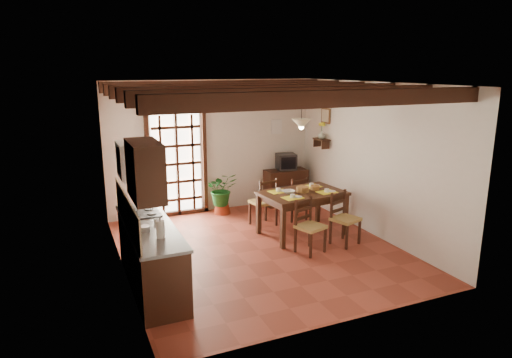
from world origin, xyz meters
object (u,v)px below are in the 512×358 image
chair_near_left (310,236)px  crt_tv (286,162)px  dining_table (302,197)px  chair_near_right (344,228)px  chair_far_right (295,206)px  kitchen_counter (150,255)px  sideboard (286,187)px  chair_far_left (264,211)px  potted_plant (222,187)px  pendant_lamp (301,123)px

chair_near_left → crt_tv: size_ratio=1.93×
dining_table → chair_near_right: chair_near_right is taller
dining_table → chair_far_right: chair_far_right is taller
kitchen_counter → sideboard: bearing=38.3°
chair_far_left → potted_plant: (-0.50, 1.05, 0.27)m
kitchen_counter → chair_near_right: 3.45m
pendant_lamp → crt_tv: bearing=71.0°
chair_far_right → chair_near_left: bearing=64.8°
chair_near_right → chair_far_right: (-0.16, 1.53, -0.01)m
sideboard → crt_tv: crt_tv is taller
dining_table → chair_near_left: chair_near_left is taller
kitchen_counter → crt_tv: 4.58m
chair_far_left → potted_plant: potted_plant is taller
chair_near_right → potted_plant: 2.89m
potted_plant → sideboard: bearing=2.2°
chair_far_right → pendant_lamp: size_ratio=1.06×
kitchen_counter → chair_far_left: bearing=34.2°
chair_far_right → chair_near_right: bearing=90.8°
dining_table → chair_near_left: size_ratio=1.75×
pendant_lamp → chair_near_left: bearing=-108.0°
dining_table → chair_far_right: (0.29, 0.81, -0.43)m
chair_near_right → chair_far_right: bearing=76.8°
chair_near_left → chair_far_left: 1.54m
dining_table → chair_far_left: (-0.46, 0.73, -0.41)m
potted_plant → chair_far_left: bearing=-64.6°
chair_far_right → crt_tv: 1.28m
chair_near_right → sideboard: 2.57m
potted_plant → crt_tv: bearing=2.0°
pendant_lamp → dining_table: bearing=-90.0°
dining_table → potted_plant: potted_plant is taller
chair_far_left → dining_table: bearing=111.6°
crt_tv → dining_table: bearing=-97.3°
dining_table → pendant_lamp: bearing=83.8°
kitchen_counter → crt_tv: (3.58, 2.82, 0.52)m
dining_table → kitchen_counter: bearing=-167.9°
chair_near_right → crt_tv: bearing=67.5°
crt_tv → pendant_lamp: pendant_lamp is taller
dining_table → chair_far_left: size_ratio=1.66×
chair_near_right → potted_plant: (-1.41, 2.51, 0.28)m
kitchen_counter → chair_near_left: kitchen_counter is taller
chair_far_right → sideboard: bearing=-111.9°
dining_table → sideboard: (0.60, 1.84, -0.31)m
chair_far_left → chair_near_right: bearing=111.5°
kitchen_counter → pendant_lamp: size_ratio=2.66×
potted_plant → pendant_lamp: pendant_lamp is taller
chair_far_left → crt_tv: 1.68m
pendant_lamp → chair_far_left: bearing=126.1°
pendant_lamp → kitchen_counter: bearing=-160.0°
sideboard → crt_tv: size_ratio=1.99×
kitchen_counter → pendant_lamp: bearing=20.0°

